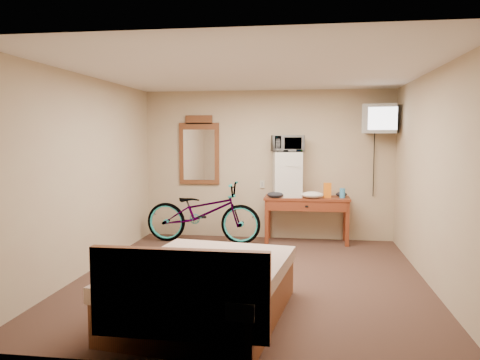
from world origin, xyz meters
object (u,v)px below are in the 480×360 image
Objects in this scene: crt_television at (380,119)px; bicycle at (203,212)px; desk at (307,204)px; microwave at (287,144)px; blue_cup at (342,193)px; mini_fridge at (287,174)px; bed at (205,289)px; wall_mirror at (199,151)px.

crt_television reaches higher than bicycle.
crt_television reaches higher than desk.
desk is at bearing -26.77° from microwave.
blue_cup reaches higher than desk.
bed is at bearing -100.35° from mini_fridge.
wall_mirror reaches higher than desk.
crt_television is at bearing -17.70° from microwave.
blue_cup is 2.51m from wall_mirror.
crt_television is at bearing -1.56° from mini_fridge.
wall_mirror is at bearing 173.32° from blue_cup.
mini_fridge reaches higher than desk.
microwave is at bearing -76.26° from bicycle.
bicycle is at bearing 102.85° from bed.
mini_fridge is at bearing 178.44° from crt_television.
wall_mirror is 1.11m from bicycle.
wall_mirror is at bearing 171.58° from desk.
desk is at bearing -8.42° from wall_mirror.
bed is at bearing -105.74° from desk.
mini_fridge is 1.58m from wall_mirror.
wall_mirror is 0.62× the size of bicycle.
crt_television is (0.56, 0.03, 1.18)m from blue_cup.
blue_cup is 3.74m from bed.
blue_cup is at bearing -82.70° from bicycle.
blue_cup is 0.08× the size of bicycle.
microwave is at bearing 175.49° from blue_cup.
wall_mirror reaches higher than blue_cup.
mini_fridge is at bearing -139.79° from microwave.
mini_fridge is 1.13× the size of crt_television.
blue_cup reaches higher than bed.
microwave is 3.74m from bed.
bed is (-0.63, -3.44, -0.82)m from mini_fridge.
microwave reaches higher than desk.
desk is 8.86× the size of blue_cup.
wall_mirror is 3.94m from bed.
desk is at bearing 179.08° from blue_cup.
microwave is 3.15× the size of blue_cup.
bicycle is (-1.35, -0.29, -1.12)m from microwave.
desk is 1.69m from bicycle.
mini_fridge is 1.70m from crt_television.
bed is (-1.52, -3.37, -0.53)m from blue_cup.
bed is (-0.95, -3.38, -0.33)m from desk.
bed is (-0.63, -3.44, -1.32)m from microwave.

